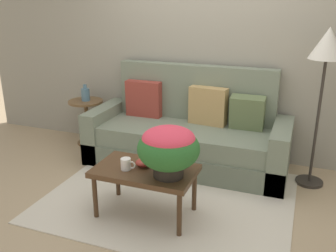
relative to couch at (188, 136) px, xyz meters
name	(u,v)px	position (x,y,z in m)	size (l,w,h in m)	color
ground_plane	(169,199)	(0.08, -0.87, -0.35)	(14.00, 14.00, 0.00)	tan
wall_back	(209,39)	(0.08, 0.46, 1.07)	(6.40, 0.12, 2.84)	gray
area_rug	(170,196)	(0.08, -0.83, -0.34)	(2.34, 1.87, 0.01)	beige
couch	(188,136)	(0.00, 0.00, 0.00)	(2.30, 0.86, 1.13)	#626B59
coffee_table	(145,174)	(-0.02, -1.20, 0.06)	(0.89, 0.52, 0.46)	#442D1B
side_table	(86,114)	(-1.46, 0.13, 0.07)	(0.45, 0.45, 0.60)	brown
floor_lamp	(327,55)	(1.37, -0.03, 1.01)	(0.34, 0.34, 1.62)	#2D2823
potted_plant	(169,147)	(0.22, -1.25, 0.37)	(0.52, 0.52, 0.43)	black
coffee_mug	(126,164)	(-0.16, -1.27, 0.16)	(0.14, 0.09, 0.10)	white
snack_bowl	(143,163)	(-0.05, -1.16, 0.14)	(0.13, 0.13, 0.07)	#B2382D
table_vase	(85,94)	(-1.45, 0.12, 0.34)	(0.11, 0.11, 0.21)	slate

